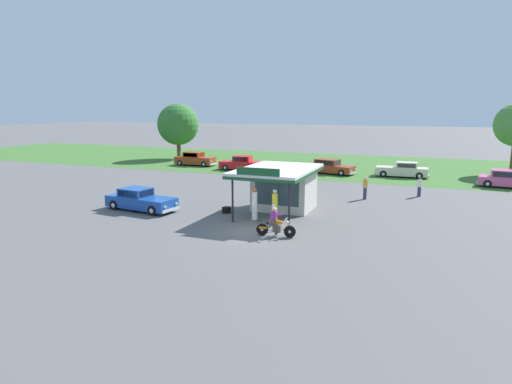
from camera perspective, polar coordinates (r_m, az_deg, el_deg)
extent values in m
plane|color=#5B5959|center=(24.31, -0.30, -5.09)|extent=(300.00, 300.00, 0.00)
cube|color=#3D6B2D|center=(52.80, 12.15, 3.44)|extent=(120.00, 24.00, 0.01)
cube|color=beige|center=(29.26, 3.75, 0.48)|extent=(3.72, 3.14, 2.82)
cube|color=#384C56|center=(27.80, 2.75, 0.05)|extent=(2.98, 0.05, 1.80)
cube|color=silver|center=(27.59, 2.79, 2.98)|extent=(4.42, 6.69, 0.16)
cube|color=#195128|center=(27.61, 2.79, 2.62)|extent=(4.42, 6.69, 0.18)
cube|color=#195128|center=(24.47, 0.24, 2.68)|extent=(2.61, 0.08, 0.44)
cylinder|color=black|center=(24.56, 4.38, -1.57)|extent=(0.12, 0.12, 2.82)
cylinder|color=black|center=(25.81, -3.10, -0.93)|extent=(0.12, 0.12, 2.82)
cube|color=slate|center=(26.34, -0.19, -3.71)|extent=(0.44, 0.44, 0.10)
cylinder|color=silver|center=(26.13, -0.20, -1.80)|extent=(0.34, 0.34, 1.70)
cube|color=white|center=(25.95, -0.35, -1.70)|extent=(0.22, 0.02, 0.28)
sphere|color=orange|center=(25.93, -0.20, 0.34)|extent=(0.26, 0.26, 0.26)
cube|color=slate|center=(25.90, 2.48, -3.98)|extent=(0.44, 0.44, 0.10)
cylinder|color=yellow|center=(25.68, 2.49, -2.05)|extent=(0.34, 0.34, 1.69)
cube|color=white|center=(25.50, 2.36, -1.95)|extent=(0.22, 0.02, 0.28)
sphere|color=white|center=(25.48, 2.51, 0.10)|extent=(0.26, 0.26, 0.26)
cylinder|color=black|center=(23.05, 4.47, -5.21)|extent=(0.65, 0.17, 0.64)
cylinder|color=silver|center=(23.05, 4.47, -5.21)|extent=(0.17, 0.14, 0.16)
cylinder|color=black|center=(23.37, 0.83, -4.95)|extent=(0.65, 0.17, 0.64)
cylinder|color=silver|center=(23.37, 0.83, -4.95)|extent=(0.17, 0.14, 0.16)
ellipsoid|color=orange|center=(23.05, 2.89, -4.00)|extent=(0.58, 0.30, 0.24)
cube|color=#59595E|center=(23.16, 2.76, -4.85)|extent=(0.46, 0.29, 0.36)
cube|color=black|center=(23.14, 2.04, -4.08)|extent=(0.51, 0.31, 0.10)
cylinder|color=silver|center=(22.99, 4.23, -4.52)|extent=(0.37, 0.11, 0.71)
cylinder|color=silver|center=(22.91, 3.95, -3.59)|extent=(0.11, 0.70, 0.04)
sphere|color=silver|center=(22.94, 4.19, -3.99)|extent=(0.16, 0.16, 0.16)
cube|color=orange|center=(23.32, 0.95, -4.67)|extent=(0.46, 0.23, 0.12)
cylinder|color=silver|center=(23.42, 1.87, -5.02)|extent=(0.71, 0.16, 0.18)
cube|color=brown|center=(23.11, 2.21, -3.95)|extent=(0.44, 0.38, 0.14)
cylinder|color=brown|center=(23.33, 2.77, -4.83)|extent=(0.15, 0.24, 0.56)
cylinder|color=brown|center=(23.03, 2.60, -5.05)|extent=(0.15, 0.24, 0.56)
cylinder|color=#8C338C|center=(23.02, 2.31, -3.20)|extent=(0.44, 0.36, 0.60)
sphere|color=beige|center=(22.92, 2.47, -2.30)|extent=(0.22, 0.22, 0.22)
cylinder|color=#8C338C|center=(23.14, 3.01, -2.92)|extent=(0.54, 0.15, 0.31)
cylinder|color=#8C338C|center=(22.76, 2.79, -3.16)|extent=(0.54, 0.15, 0.31)
cube|color=#19479E|center=(29.97, -14.84, -1.28)|extent=(5.06, 2.29, 0.74)
cube|color=#19479E|center=(30.16, -15.54, 0.00)|extent=(2.06, 1.75, 0.54)
cube|color=#283847|center=(29.53, -14.23, -0.16)|extent=(0.19, 1.37, 0.43)
cube|color=#283847|center=(30.70, -14.56, 0.24)|extent=(1.61, 0.21, 0.41)
cube|color=#283847|center=(29.63, -16.55, -0.25)|extent=(1.61, 0.21, 0.41)
cube|color=silver|center=(28.42, -11.15, -2.31)|extent=(0.30, 1.68, 0.18)
cube|color=silver|center=(31.74, -18.09, -1.25)|extent=(0.30, 1.68, 0.18)
sphere|color=white|center=(28.77, -10.44, -1.52)|extent=(0.18, 0.18, 0.18)
sphere|color=white|center=(27.92, -11.88, -1.96)|extent=(0.18, 0.18, 0.18)
cylinder|color=black|center=(29.53, -11.36, -1.75)|extent=(0.68, 0.27, 0.66)
cylinder|color=silver|center=(29.53, -11.36, -1.75)|extent=(0.32, 0.25, 0.30)
cylinder|color=black|center=(28.32, -13.48, -2.38)|extent=(0.68, 0.27, 0.66)
cylinder|color=silver|center=(28.32, -13.48, -2.38)|extent=(0.32, 0.25, 0.30)
cylinder|color=black|center=(31.73, -16.01, -1.08)|extent=(0.68, 0.27, 0.66)
cylinder|color=silver|center=(31.73, -16.01, -1.08)|extent=(0.32, 0.25, 0.30)
cylinder|color=black|center=(30.60, -18.15, -1.64)|extent=(0.68, 0.27, 0.66)
cylinder|color=silver|center=(30.60, -18.15, -1.64)|extent=(0.32, 0.25, 0.30)
cube|color=red|center=(47.80, -1.91, 3.59)|extent=(4.90, 2.42, 0.78)
cube|color=red|center=(47.68, -1.79, 4.42)|extent=(2.08, 1.84, 0.61)
cube|color=#283847|center=(47.95, -2.85, 4.44)|extent=(0.22, 1.42, 0.49)
cube|color=#283847|center=(46.93, -2.07, 4.31)|extent=(1.59, 0.23, 0.47)
cube|color=#283847|center=(48.44, -1.53, 4.52)|extent=(1.59, 0.23, 0.47)
cube|color=silver|center=(48.56, -4.61, 3.36)|extent=(0.34, 1.74, 0.18)
cube|color=silver|center=(47.21, 0.87, 3.17)|extent=(0.34, 1.74, 0.18)
sphere|color=white|center=(47.98, -4.86, 3.63)|extent=(0.18, 0.18, 0.18)
sphere|color=white|center=(49.08, -4.40, 3.80)|extent=(0.18, 0.18, 0.18)
cylinder|color=black|center=(47.50, -4.06, 3.23)|extent=(0.68, 0.28, 0.66)
cylinder|color=silver|center=(47.50, -4.06, 3.23)|extent=(0.32, 0.26, 0.30)
cylinder|color=black|center=(49.11, -3.41, 3.50)|extent=(0.68, 0.28, 0.66)
cylinder|color=silver|center=(49.11, -3.41, 3.50)|extent=(0.32, 0.26, 0.30)
cylinder|color=black|center=(46.58, -0.32, 3.10)|extent=(0.68, 0.28, 0.66)
cylinder|color=silver|center=(46.58, -0.32, 3.10)|extent=(0.32, 0.26, 0.30)
cylinder|color=black|center=(48.22, 0.21, 3.38)|extent=(0.68, 0.28, 0.66)
cylinder|color=silver|center=(48.22, 0.21, 3.38)|extent=(0.32, 0.26, 0.30)
cube|color=beige|center=(45.28, 18.59, 2.61)|extent=(4.94, 1.88, 0.79)
cube|color=beige|center=(45.18, 19.21, 3.40)|extent=(2.02, 1.59, 0.53)
cube|color=#283847|center=(45.21, 17.98, 3.48)|extent=(0.08, 1.37, 0.42)
cube|color=#283847|center=(44.43, 19.18, 3.28)|extent=(1.68, 0.08, 0.40)
cube|color=#283847|center=(45.93, 19.24, 3.51)|extent=(1.68, 0.08, 0.40)
cube|color=silver|center=(45.46, 15.45, 2.47)|extent=(0.16, 1.67, 0.18)
cube|color=silver|center=(45.31, 21.70, 2.06)|extent=(0.16, 1.67, 0.18)
sphere|color=white|center=(44.86, 15.39, 2.77)|extent=(0.18, 0.18, 0.18)
sphere|color=white|center=(45.97, 15.52, 2.95)|extent=(0.18, 0.18, 0.18)
cylinder|color=black|center=(44.59, 16.40, 2.30)|extent=(0.67, 0.22, 0.66)
cylinder|color=silver|center=(44.59, 16.40, 2.30)|extent=(0.30, 0.23, 0.30)
cylinder|color=black|center=(46.20, 16.55, 2.58)|extent=(0.67, 0.22, 0.66)
cylinder|color=silver|center=(46.20, 16.55, 2.58)|extent=(0.30, 0.23, 0.30)
cylinder|color=black|center=(44.49, 20.67, 2.02)|extent=(0.67, 0.22, 0.66)
cylinder|color=silver|center=(44.49, 20.67, 2.02)|extent=(0.30, 0.23, 0.30)
cylinder|color=black|center=(46.10, 20.67, 2.31)|extent=(0.67, 0.22, 0.66)
cylinder|color=silver|center=(46.10, 20.67, 2.31)|extent=(0.30, 0.23, 0.30)
cube|color=#E55993|center=(43.05, 30.37, 1.21)|extent=(4.99, 2.60, 0.71)
cube|color=#E55993|center=(42.96, 29.91, 2.13)|extent=(2.31, 1.99, 0.60)
cube|color=#283847|center=(43.79, 29.92, 2.27)|extent=(1.77, 0.28, 0.46)
cube|color=#283847|center=(42.13, 29.90, 1.98)|extent=(1.77, 0.28, 0.46)
cube|color=silver|center=(43.13, 27.15, 1.20)|extent=(0.38, 1.85, 0.18)
cylinder|color=black|center=(44.00, 28.25, 1.31)|extent=(0.68, 0.29, 0.66)
cylinder|color=silver|center=(44.00, 28.25, 1.31)|extent=(0.32, 0.26, 0.30)
cylinder|color=black|center=(42.19, 28.15, 0.96)|extent=(0.68, 0.29, 0.66)
cylinder|color=silver|center=(42.19, 28.15, 0.96)|extent=(0.32, 0.26, 0.30)
cube|color=#993819|center=(45.79, 9.54, 3.08)|extent=(5.52, 2.91, 0.72)
cube|color=#993819|center=(45.77, 9.38, 3.91)|extent=(2.64, 2.08, 0.60)
cube|color=#283847|center=(45.30, 10.70, 3.80)|extent=(0.34, 1.41, 0.48)
cube|color=#283847|center=(46.49, 9.79, 4.01)|extent=(1.96, 0.45, 0.46)
cube|color=#283847|center=(45.06, 8.95, 3.82)|extent=(1.96, 0.45, 0.46)
cube|color=silver|center=(44.79, 12.62, 2.48)|extent=(0.49, 1.73, 0.18)
cube|color=silver|center=(46.98, 6.59, 3.06)|extent=(0.49, 1.73, 0.18)
sphere|color=white|center=(45.29, 12.92, 2.91)|extent=(0.18, 0.18, 0.18)
sphere|color=white|center=(44.21, 12.36, 2.74)|extent=(0.18, 0.18, 0.18)
cylinder|color=black|center=(45.90, 12.01, 2.74)|extent=(0.69, 0.34, 0.66)
cylinder|color=silver|center=(45.90, 12.01, 2.74)|extent=(0.34, 0.28, 0.30)
cylinder|color=black|center=(44.33, 11.16, 2.49)|extent=(0.69, 0.34, 0.66)
cylinder|color=silver|center=(44.33, 11.16, 2.49)|extent=(0.34, 0.28, 0.30)
cylinder|color=black|center=(47.34, 8.01, 3.12)|extent=(0.69, 0.34, 0.66)
cylinder|color=silver|center=(47.34, 8.01, 3.12)|extent=(0.34, 0.28, 0.30)
cylinder|color=black|center=(45.82, 7.05, 2.89)|extent=(0.69, 0.34, 0.66)
cylinder|color=silver|center=(45.82, 7.05, 2.89)|extent=(0.34, 0.28, 0.30)
cube|color=#993819|center=(52.07, -7.98, 4.14)|extent=(4.75, 1.82, 0.84)
cube|color=#993819|center=(52.10, -8.21, 4.92)|extent=(2.13, 1.60, 0.56)
cube|color=#283847|center=(51.59, -7.20, 4.88)|extent=(0.04, 1.41, 0.45)
cube|color=#283847|center=(52.78, -7.78, 5.00)|extent=(1.81, 0.03, 0.43)
cube|color=#283847|center=(51.43, -8.65, 4.83)|extent=(1.81, 0.03, 0.43)
cube|color=silver|center=(50.96, -5.62, 3.70)|extent=(0.12, 1.72, 0.18)
cube|color=silver|center=(53.34, -10.21, 3.91)|extent=(0.12, 1.72, 0.18)
sphere|color=white|center=(51.42, -5.32, 4.16)|extent=(0.18, 0.18, 0.18)
sphere|color=white|center=(50.40, -5.92, 4.01)|extent=(0.18, 0.18, 0.18)
cylinder|color=black|center=(52.06, -5.96, 3.88)|extent=(0.66, 0.20, 0.66)
cylinder|color=silver|center=(52.06, -5.96, 3.88)|extent=(0.30, 0.22, 0.30)
cylinder|color=black|center=(50.59, -6.86, 3.66)|extent=(0.66, 0.20, 0.66)
cylinder|color=silver|center=(50.59, -6.86, 3.66)|extent=(0.30, 0.22, 0.30)
cylinder|color=black|center=(53.64, -9.02, 4.02)|extent=(0.66, 0.20, 0.66)
cylinder|color=silver|center=(53.64, -9.02, 4.02)|extent=(0.30, 0.22, 0.30)
cylinder|color=black|center=(52.21, -9.97, 3.80)|extent=(0.66, 0.20, 0.66)
cylinder|color=silver|center=(52.21, -9.97, 3.80)|extent=(0.30, 0.22, 0.30)
cylinder|color=#2D3351|center=(35.70, 20.65, 0.04)|extent=(0.26, 0.26, 0.77)
cylinder|color=white|center=(35.59, 20.72, 1.07)|extent=(0.34, 0.34, 0.54)
sphere|color=brown|center=(35.53, 20.76, 1.67)|extent=(0.21, 0.21, 0.21)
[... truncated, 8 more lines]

